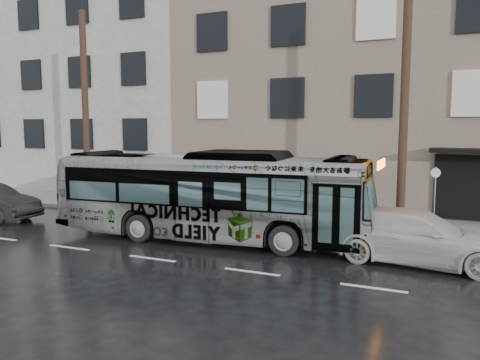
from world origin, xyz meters
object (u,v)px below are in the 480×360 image
Objects in this scene: sign_post at (434,202)px; bus at (210,195)px; utility_pole_rear at (85,111)px; white_sedan at (418,237)px; utility_pole_front at (404,105)px.

bus is at bearing -157.37° from sign_post.
white_sedan is at bearing -11.85° from utility_pole_rear.
bus is at bearing -20.30° from utility_pole_rear.
sign_post is at bearing 0.00° from utility_pole_rear.
utility_pole_rear is at bearing 180.00° from sign_post.
utility_pole_front is at bearing -67.26° from bus.
utility_pole_rear is at bearing 66.18° from bus.
utility_pole_rear is (-14.00, 0.00, 0.00)m from utility_pole_front.
utility_pole_front is 3.48m from sign_post.
utility_pole_rear is 15.56m from white_sedan.
bus reaches higher than white_sedan.
utility_pole_front and utility_pole_rear have the same top height.
bus is at bearing 93.58° from white_sedan.
utility_pole_front is 3.75× the size of sign_post.
sign_post is at bearing -70.89° from bus.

